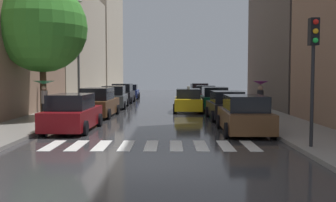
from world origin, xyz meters
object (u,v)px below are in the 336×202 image
Objects in this scene: parked_car_left_nearest at (72,114)px; pedestrian_by_kerb at (260,92)px; parked_car_right_nearest at (245,115)px; traffic_light_right_corner at (313,53)px; taxi_midroad at (188,101)px; lamp_post_left at (78,48)px; street_tree_left at (42,28)px; parked_car_right_fifth at (200,92)px; parked_car_right_third at (214,99)px; parked_car_left_fifth at (130,92)px; pedestrian_foreground at (44,90)px; parked_car_left_third at (114,98)px; parked_car_left_second at (98,103)px; parked_car_right_fourth at (205,95)px; parked_car_right_sixth at (198,91)px; parked_car_right_second at (226,106)px; parked_car_left_fourth at (123,94)px.

parked_car_left_nearest is 10.71m from pedestrian_by_kerb.
traffic_light_right_corner is (1.47, -4.18, 2.50)m from parked_car_right_nearest.
lamp_post_left reaches higher than taxi_midroad.
pedestrian_by_kerb reaches higher than parked_car_right_nearest.
street_tree_left is (-12.41, -0.21, 3.64)m from pedestrian_by_kerb.
parked_car_right_fifth is 18.36m from pedestrian_by_kerb.
parked_car_right_third is at bearing 34.18° from street_tree_left.
pedestrian_foreground reaches higher than parked_car_left_fifth.
parked_car_left_fifth is (-0.07, 12.40, -0.06)m from parked_car_left_third.
parked_car_right_fifth reaches higher than parked_car_right_third.
parked_car_left_second reaches higher than parked_car_left_fifth.
street_tree_left reaches higher than parked_car_left_nearest.
parked_car_right_fifth is at bearing 1.54° from parked_car_right_nearest.
parked_car_right_fourth is 5.24m from parked_car_right_fifth.
parked_car_right_sixth is at bearing 66.21° from street_tree_left.
parked_car_left_nearest is 6.75m from street_tree_left.
taxi_midroad is 10.44m from pedestrian_foreground.
pedestrian_foreground is at bearing 142.18° from parked_car_left_second.
parked_car_left_third is 12.33m from parked_car_right_fifth.
parked_car_right_fourth is 0.99× the size of parked_car_right_sixth.
parked_car_right_second is 0.85× the size of parked_car_right_fifth.
parked_car_right_nearest is (7.77, -19.58, -0.05)m from parked_car_left_fourth.
pedestrian_by_kerb is (1.86, -6.96, 0.82)m from parked_car_right_third.
traffic_light_right_corner is (9.28, -4.89, 2.49)m from parked_car_left_nearest.
lamp_post_left reaches higher than parked_car_right_nearest.
parked_car_right_fourth is 0.55× the size of street_tree_left.
parked_car_right_second is 6.78m from parked_car_right_third.
pedestrian_foreground is (-2.42, -2.89, 0.93)m from parked_car_left_second.
traffic_light_right_corner is at bearing -172.57° from parked_car_right_second.
parked_car_right_fifth is 1.12× the size of parked_car_right_sixth.
parked_car_right_fifth reaches higher than parked_car_left_third.
parked_car_left_second is 4.77m from lamp_post_left.
lamp_post_left reaches higher than parked_car_right_fourth.
street_tree_left is (-10.53, 4.98, 4.47)m from parked_car_right_nearest.
parked_car_left_fifth is at bearing 83.97° from lamp_post_left.
parked_car_right_nearest is at bearing -178.04° from parked_car_right_fifth.
traffic_light_right_corner reaches higher than pedestrian_foreground.
parked_car_left_third is 1.10× the size of taxi_midroad.
parked_car_left_nearest is 1.11× the size of parked_car_right_fourth.
parked_car_right_fifth is 1.12× the size of traffic_light_right_corner.
parked_car_left_third is at bearing 178.71° from parked_car_left_fifth.
street_tree_left is at bearing 33.56° from parked_car_left_nearest.
parked_car_right_second reaches higher than parked_car_left_fifth.
parked_car_right_nearest is 5.37m from parked_car_right_second.
lamp_post_left is (-11.41, 4.23, 2.84)m from pedestrian_by_kerb.
parked_car_left_second is 1.03× the size of parked_car_right_nearest.
pedestrian_foreground is at bearing 69.56° from parked_car_right_nearest.
parked_car_left_nearest is at bearing 152.22° from traffic_light_right_corner.
parked_car_right_nearest reaches higher than parked_car_right_fourth.
parked_car_right_fifth is at bearing -17.32° from parked_car_left_nearest.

